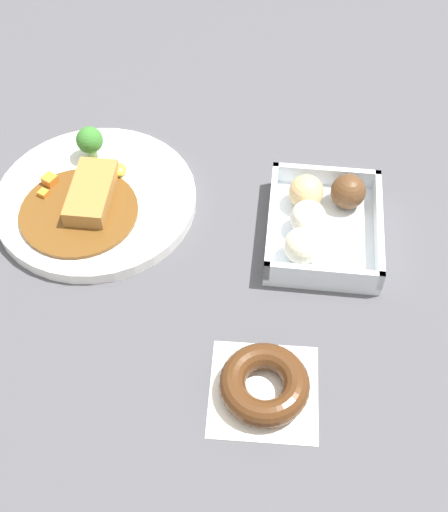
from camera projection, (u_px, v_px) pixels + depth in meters
name	position (u px, v px, depth m)	size (l,w,h in m)	color
ground_plane	(179.00, 283.00, 0.90)	(1.60, 1.60, 0.00)	#4C4C51
curry_plate	(94.00, 198.00, 0.97)	(0.28, 0.28, 0.07)	white
donut_box	(320.00, 221.00, 0.93)	(0.19, 0.15, 0.06)	silver
chocolate_ring_donut	(264.00, 385.00, 0.79)	(0.13, 0.13, 0.03)	white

